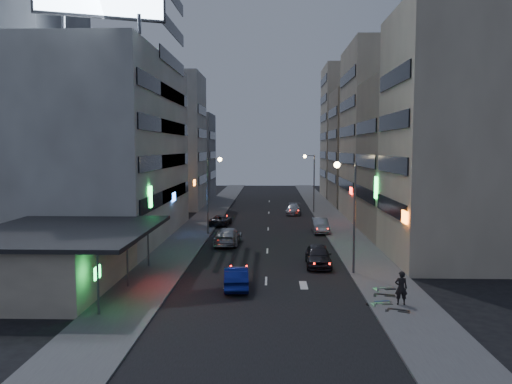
{
  "coord_description": "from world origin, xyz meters",
  "views": [
    {
      "loc": [
        0.34,
        -29.56,
        9.14
      ],
      "look_at": [
        -1.04,
        15.15,
        5.15
      ],
      "focal_mm": 35.0,
      "sensor_mm": 36.0,
      "label": 1
    }
  ],
  "objects_px": {
    "parked_car_right_near": "(318,255)",
    "scooter_silver_a": "(390,293)",
    "parked_car_right_far": "(293,209)",
    "scooter_silver_b": "(393,278)",
    "person": "(401,288)",
    "scooter_black_a": "(411,301)",
    "scooter_black_b": "(396,286)",
    "scooter_blue": "(389,292)",
    "road_car_silver": "(228,236)",
    "parked_car_left": "(221,220)",
    "parked_car_right_mid": "(320,226)",
    "road_car_blue": "(236,277)"
  },
  "relations": [
    {
      "from": "parked_car_right_near",
      "to": "scooter_silver_a",
      "type": "relative_size",
      "value": 2.74
    },
    {
      "from": "parked_car_right_far",
      "to": "scooter_silver_b",
      "type": "xyz_separation_m",
      "value": [
        4.82,
        -36.21,
        0.05
      ]
    },
    {
      "from": "parked_car_right_near",
      "to": "person",
      "type": "xyz_separation_m",
      "value": [
        3.83,
        -9.83,
        0.29
      ]
    },
    {
      "from": "parked_car_right_far",
      "to": "scooter_black_a",
      "type": "bearing_deg",
      "value": -79.11
    },
    {
      "from": "scooter_black_b",
      "to": "scooter_black_a",
      "type": "bearing_deg",
      "value": -162.83
    },
    {
      "from": "scooter_blue",
      "to": "parked_car_right_far",
      "type": "bearing_deg",
      "value": -7.17
    },
    {
      "from": "scooter_blue",
      "to": "scooter_black_b",
      "type": "height_order",
      "value": "scooter_black_b"
    },
    {
      "from": "scooter_blue",
      "to": "road_car_silver",
      "type": "bearing_deg",
      "value": 19.83
    },
    {
      "from": "parked_car_right_far",
      "to": "parked_car_left",
      "type": "bearing_deg",
      "value": -126.9
    },
    {
      "from": "parked_car_left",
      "to": "person",
      "type": "relative_size",
      "value": 2.33
    },
    {
      "from": "parked_car_right_far",
      "to": "scooter_black_a",
      "type": "xyz_separation_m",
      "value": [
        4.71,
        -40.9,
        -0.02
      ]
    },
    {
      "from": "scooter_silver_b",
      "to": "parked_car_right_mid",
      "type": "bearing_deg",
      "value": -4.34
    },
    {
      "from": "scooter_black_a",
      "to": "scooter_blue",
      "type": "height_order",
      "value": "scooter_black_a"
    },
    {
      "from": "parked_car_right_mid",
      "to": "scooter_silver_a",
      "type": "bearing_deg",
      "value": -87.55
    },
    {
      "from": "road_car_silver",
      "to": "scooter_black_b",
      "type": "xyz_separation_m",
      "value": [
        11.75,
        -16.18,
        -0.11
      ]
    },
    {
      "from": "parked_car_right_near",
      "to": "parked_car_right_mid",
      "type": "distance_m",
      "value": 15.33
    },
    {
      "from": "road_car_silver",
      "to": "scooter_silver_a",
      "type": "distance_m",
      "value": 20.78
    },
    {
      "from": "parked_car_left",
      "to": "scooter_silver_b",
      "type": "height_order",
      "value": "scooter_silver_b"
    },
    {
      "from": "scooter_silver_a",
      "to": "scooter_blue",
      "type": "height_order",
      "value": "scooter_silver_a"
    },
    {
      "from": "road_car_blue",
      "to": "scooter_silver_a",
      "type": "distance_m",
      "value": 9.7
    },
    {
      "from": "parked_car_right_near",
      "to": "road_car_silver",
      "type": "xyz_separation_m",
      "value": [
        -7.74,
        8.22,
        -0.01
      ]
    },
    {
      "from": "road_car_blue",
      "to": "scooter_blue",
      "type": "distance_m",
      "value": 9.63
    },
    {
      "from": "scooter_black_a",
      "to": "scooter_silver_a",
      "type": "xyz_separation_m",
      "value": [
        -0.81,
        1.54,
        -0.02
      ]
    },
    {
      "from": "scooter_silver_a",
      "to": "parked_car_right_far",
      "type": "bearing_deg",
      "value": -3.76
    },
    {
      "from": "scooter_black_b",
      "to": "scooter_blue",
      "type": "bearing_deg",
      "value": 162.76
    },
    {
      "from": "parked_car_right_far",
      "to": "scooter_silver_a",
      "type": "xyz_separation_m",
      "value": [
        3.9,
        -39.36,
        -0.04
      ]
    },
    {
      "from": "scooter_black_a",
      "to": "scooter_black_b",
      "type": "bearing_deg",
      "value": 25.64
    },
    {
      "from": "parked_car_right_near",
      "to": "scooter_blue",
      "type": "bearing_deg",
      "value": -67.72
    },
    {
      "from": "parked_car_right_near",
      "to": "person",
      "type": "distance_m",
      "value": 10.55
    },
    {
      "from": "road_car_blue",
      "to": "road_car_silver",
      "type": "height_order",
      "value": "road_car_silver"
    },
    {
      "from": "parked_car_left",
      "to": "parked_car_right_far",
      "type": "relative_size",
      "value": 0.95
    },
    {
      "from": "road_car_blue",
      "to": "scooter_black_a",
      "type": "height_order",
      "value": "road_car_blue"
    },
    {
      "from": "person",
      "to": "scooter_blue",
      "type": "height_order",
      "value": "person"
    },
    {
      "from": "road_car_silver",
      "to": "scooter_black_b",
      "type": "relative_size",
      "value": 2.96
    },
    {
      "from": "scooter_blue",
      "to": "parked_car_right_mid",
      "type": "bearing_deg",
      "value": -8.87
    },
    {
      "from": "scooter_black_a",
      "to": "scooter_blue",
      "type": "xyz_separation_m",
      "value": [
        -0.76,
        1.93,
        -0.07
      ]
    },
    {
      "from": "parked_car_right_near",
      "to": "parked_car_right_far",
      "type": "xyz_separation_m",
      "value": [
        -0.61,
        29.97,
        -0.12
      ]
    },
    {
      "from": "parked_car_left",
      "to": "road_car_blue",
      "type": "height_order",
      "value": "road_car_blue"
    },
    {
      "from": "parked_car_right_mid",
      "to": "road_car_blue",
      "type": "distance_m",
      "value": 22.88
    },
    {
      "from": "road_car_blue",
      "to": "scooter_black_b",
      "type": "height_order",
      "value": "road_car_blue"
    },
    {
      "from": "parked_car_right_near",
      "to": "scooter_black_b",
      "type": "xyz_separation_m",
      "value": [
        4.01,
        -7.96,
        -0.12
      ]
    },
    {
      "from": "road_car_blue",
      "to": "person",
      "type": "bearing_deg",
      "value": 156.04
    },
    {
      "from": "parked_car_right_far",
      "to": "scooter_silver_b",
      "type": "relative_size",
      "value": 2.35
    },
    {
      "from": "road_car_silver",
      "to": "scooter_black_a",
      "type": "bearing_deg",
      "value": 124.43
    },
    {
      "from": "parked_car_right_near",
      "to": "person",
      "type": "height_order",
      "value": "person"
    },
    {
      "from": "scooter_silver_a",
      "to": "scooter_silver_b",
      "type": "xyz_separation_m",
      "value": [
        0.92,
        3.15,
        0.09
      ]
    },
    {
      "from": "parked_car_right_near",
      "to": "road_car_blue",
      "type": "relative_size",
      "value": 1.09
    },
    {
      "from": "scooter_silver_a",
      "to": "scooter_black_b",
      "type": "height_order",
      "value": "scooter_black_b"
    },
    {
      "from": "parked_car_right_near",
      "to": "scooter_blue",
      "type": "relative_size",
      "value": 2.98
    },
    {
      "from": "parked_car_right_mid",
      "to": "parked_car_left",
      "type": "bearing_deg",
      "value": 156.8
    }
  ]
}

